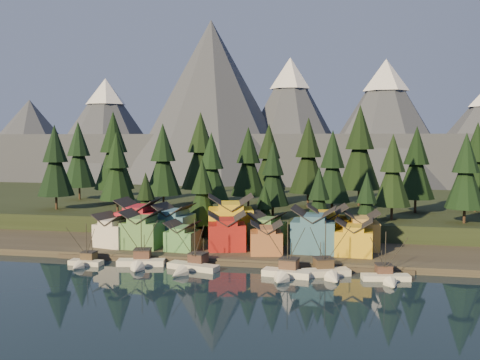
% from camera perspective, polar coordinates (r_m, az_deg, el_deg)
% --- Properties ---
extents(ground, '(500.00, 500.00, 0.00)m').
position_cam_1_polar(ground, '(104.95, -3.43, -11.02)').
color(ground, black).
rests_on(ground, ground).
extents(shore_strip, '(400.00, 50.00, 1.50)m').
position_cam_1_polar(shore_strip, '(142.82, 0.66, -6.52)').
color(shore_strip, '#342E25').
rests_on(shore_strip, ground).
extents(hillside, '(420.00, 100.00, 6.00)m').
position_cam_1_polar(hillside, '(191.20, 3.42, -3.02)').
color(hillside, black).
rests_on(hillside, ground).
extents(dock, '(80.00, 4.00, 1.00)m').
position_cam_1_polar(dock, '(120.36, -1.42, -8.73)').
color(dock, '#423A2F').
rests_on(dock, ground).
extents(mountain_ridge, '(560.00, 190.00, 90.00)m').
position_cam_1_polar(mountain_ridge, '(312.82, 5.77, 4.13)').
color(mountain_ridge, '#474F5C').
rests_on(mountain_ridge, ground).
extents(boat_0, '(7.77, 8.41, 10.20)m').
position_cam_1_polar(boat_0, '(123.48, -16.33, -7.83)').
color(boat_0, beige).
rests_on(boat_0, ground).
extents(boat_1, '(11.03, 11.64, 12.40)m').
position_cam_1_polar(boat_1, '(119.86, -10.62, -7.95)').
color(boat_1, white).
rests_on(boat_1, ground).
extents(boat_2, '(12.07, 12.66, 12.13)m').
position_cam_1_polar(boat_2, '(114.62, -5.36, -8.57)').
color(boat_2, beige).
rests_on(boat_2, ground).
extents(boat_4, '(10.46, 11.10, 12.64)m').
position_cam_1_polar(boat_4, '(109.06, 4.86, -9.07)').
color(boat_4, white).
rests_on(boat_4, ground).
extents(boat_5, '(10.43, 11.06, 12.49)m').
position_cam_1_polar(boat_5, '(110.86, 9.35, -8.90)').
color(boat_5, silver).
rests_on(boat_5, ground).
extents(boat_6, '(9.96, 10.57, 10.66)m').
position_cam_1_polar(boat_6, '(109.91, 15.42, -9.39)').
color(boat_6, white).
rests_on(boat_6, ground).
extents(house_front_0, '(9.76, 9.44, 8.06)m').
position_cam_1_polar(house_front_0, '(135.24, -13.27, -5.12)').
color(house_front_0, beige).
rests_on(house_front_0, shore_strip).
extents(house_front_1, '(9.02, 8.67, 9.09)m').
position_cam_1_polar(house_front_1, '(132.24, -10.37, -5.05)').
color(house_front_1, '#508447').
rests_on(house_front_1, shore_strip).
extents(house_front_2, '(7.82, 7.87, 6.85)m').
position_cam_1_polar(house_front_2, '(127.85, -6.14, -5.87)').
color(house_front_2, '#48864A').
rests_on(house_front_2, shore_strip).
extents(house_front_3, '(10.58, 10.28, 8.93)m').
position_cam_1_polar(house_front_3, '(127.79, -1.43, -5.35)').
color(house_front_3, maroon).
rests_on(house_front_3, shore_strip).
extents(house_front_4, '(8.57, 9.02, 7.38)m').
position_cam_1_polar(house_front_4, '(123.63, 2.80, -6.07)').
color(house_front_4, '#9C5F37').
rests_on(house_front_4, shore_strip).
extents(house_front_5, '(10.26, 9.38, 10.50)m').
position_cam_1_polar(house_front_5, '(126.29, 7.88, -5.13)').
color(house_front_5, '#335F7A').
rests_on(house_front_5, shore_strip).
extents(house_front_6, '(8.63, 8.20, 8.26)m').
position_cam_1_polar(house_front_6, '(124.67, 12.06, -5.86)').
color(house_front_6, gold).
rests_on(house_front_6, shore_strip).
extents(house_back_0, '(10.11, 9.72, 10.87)m').
position_cam_1_polar(house_back_0, '(140.89, -10.74, -4.08)').
color(house_back_0, maroon).
rests_on(house_back_0, shore_strip).
extents(house_back_1, '(9.79, 9.88, 9.75)m').
position_cam_1_polar(house_back_1, '(137.84, -7.05, -4.48)').
color(house_back_1, '#376582').
rests_on(house_back_1, shore_strip).
extents(house_back_2, '(13.41, 12.73, 11.98)m').
position_cam_1_polar(house_back_2, '(137.37, -1.01, -3.98)').
color(house_back_2, gold).
rests_on(house_back_2, shore_strip).
extents(house_back_3, '(9.59, 8.95, 8.22)m').
position_cam_1_polar(house_back_3, '(132.89, 2.97, -5.13)').
color(house_back_3, '#4A7941').
rests_on(house_back_3, shore_strip).
extents(house_back_4, '(10.42, 10.09, 10.36)m').
position_cam_1_polar(house_back_4, '(131.82, 9.23, -4.77)').
color(house_back_4, gold).
rests_on(house_back_4, shore_strip).
extents(house_back_5, '(8.77, 8.87, 9.18)m').
position_cam_1_polar(house_back_5, '(131.17, 12.79, -5.15)').
color(house_back_5, '#AF893E').
rests_on(house_back_5, shore_strip).
extents(tree_hill_0, '(11.25, 11.25, 26.20)m').
position_cam_1_polar(tree_hill_0, '(173.76, -19.10, 1.71)').
color(tree_hill_0, '#332319').
rests_on(tree_hill_0, hillside).
extents(tree_hill_1, '(13.24, 13.24, 30.85)m').
position_cam_1_polar(tree_hill_1, '(182.34, -13.32, 2.76)').
color(tree_hill_1, '#332319').
rests_on(tree_hill_1, hillside).
extents(tree_hill_2, '(10.24, 10.24, 23.86)m').
position_cam_1_polar(tree_hill_2, '(160.18, -13.00, 1.17)').
color(tree_hill_2, '#332319').
rests_on(tree_hill_2, hillside).
extents(tree_hill_3, '(11.42, 11.42, 26.61)m').
position_cam_1_polar(tree_hill_3, '(167.51, -8.20, 1.89)').
color(tree_hill_3, '#332319').
rests_on(tree_hill_3, hillside).
extents(tree_hill_4, '(13.20, 13.20, 30.74)m').
position_cam_1_polar(tree_hill_4, '(179.34, -4.20, 2.82)').
color(tree_hill_4, '#332319').
rests_on(tree_hill_4, hillside).
extents(tree_hill_5, '(10.18, 10.18, 23.72)m').
position_cam_1_polar(tree_hill_5, '(152.80, -3.07, 1.09)').
color(tree_hill_5, '#332319').
rests_on(tree_hill_5, hillside).
extents(tree_hill_6, '(10.96, 10.96, 25.54)m').
position_cam_1_polar(tree_hill_6, '(165.68, 0.90, 1.71)').
color(tree_hill_6, '#332319').
rests_on(tree_hill_6, hillside).
extents(tree_hill_7, '(9.09, 9.09, 21.18)m').
position_cam_1_polar(tree_hill_7, '(147.50, 3.53, 0.43)').
color(tree_hill_7, '#332319').
rests_on(tree_hill_7, hillside).
extents(tree_hill_8, '(12.26, 12.26, 28.57)m').
position_cam_1_polar(tree_hill_8, '(170.32, 7.29, 2.31)').
color(tree_hill_8, '#332319').
rests_on(tree_hill_8, hillside).
extents(tree_hill_9, '(10.47, 10.47, 24.39)m').
position_cam_1_polar(tree_hill_9, '(153.09, 9.83, 1.18)').
color(tree_hill_9, '#332319').
rests_on(tree_hill_9, hillside).
extents(tree_hill_10, '(14.09, 14.09, 32.82)m').
position_cam_1_polar(tree_hill_10, '(177.89, 12.64, 3.08)').
color(tree_hill_10, '#332319').
rests_on(tree_hill_10, hillside).
extents(tree_hill_11, '(9.98, 9.98, 23.25)m').
position_cam_1_polar(tree_hill_11, '(148.60, 15.96, 0.73)').
color(tree_hill_11, '#332319').
rests_on(tree_hill_11, hillside).
extents(tree_hill_12, '(10.98, 10.98, 25.59)m').
position_cam_1_polar(tree_hill_12, '(165.24, 18.28, 1.48)').
color(tree_hill_12, '#332319').
rests_on(tree_hill_12, hillside).
extents(tree_hill_13, '(10.10, 10.10, 23.53)m').
position_cam_1_polar(tree_hill_13, '(149.19, 22.93, 0.62)').
color(tree_hill_13, '#332319').
rests_on(tree_hill_13, hillside).
extents(tree_hill_14, '(11.51, 11.51, 26.82)m').
position_cam_1_polar(tree_hill_14, '(174.22, 23.93, 1.69)').
color(tree_hill_14, '#332319').
rests_on(tree_hill_14, hillside).
extents(tree_hill_15, '(11.56, 11.56, 26.94)m').
position_cam_1_polar(tree_hill_15, '(181.77, 3.10, 2.19)').
color(tree_hill_15, '#332319').
rests_on(tree_hill_15, hillside).
extents(tree_hill_16, '(12.00, 12.00, 27.95)m').
position_cam_1_polar(tree_hill_16, '(199.33, -16.83, 2.37)').
color(tree_hill_16, '#332319').
rests_on(tree_hill_16, hillside).
extents(tree_shore_0, '(7.40, 7.40, 17.23)m').
position_cam_1_polar(tree_shore_0, '(148.89, -10.00, -2.17)').
color(tree_shore_0, '#332319').
rests_on(tree_shore_0, shore_strip).
extents(tree_shore_1, '(9.03, 9.03, 21.04)m').
position_cam_1_polar(tree_shore_1, '(143.66, -4.05, -1.52)').
color(tree_shore_1, '#332319').
rests_on(tree_shore_1, shore_strip).
extents(tree_shore_2, '(6.09, 6.09, 14.20)m').
position_cam_1_polar(tree_shore_2, '(140.61, 2.67, -3.18)').
color(tree_shore_2, '#332319').
rests_on(tree_shore_2, shore_strip).
extents(tree_shore_3, '(8.28, 8.28, 19.28)m').
position_cam_1_polar(tree_shore_3, '(138.89, 8.40, -2.17)').
color(tree_shore_3, '#332319').
rests_on(tree_shore_3, shore_strip).
extents(tree_shore_4, '(7.81, 7.81, 18.18)m').
position_cam_1_polar(tree_shore_4, '(138.90, 13.35, -2.49)').
color(tree_shore_4, '#332319').
rests_on(tree_shore_4, shore_strip).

